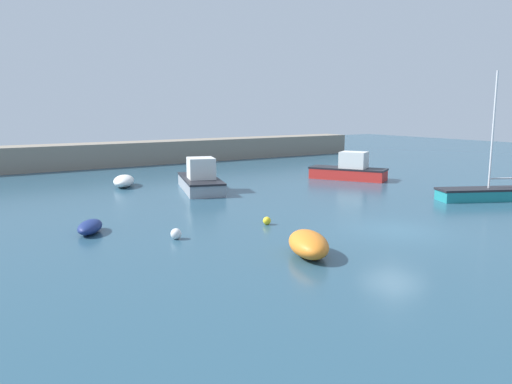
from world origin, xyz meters
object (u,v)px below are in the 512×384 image
Objects in this scene: rowboat_white_midwater at (124,181)px; mooring_buoy_yellow at (267,221)px; motorboat_with_cabin at (350,170)px; sailboat_tall_mast at (488,193)px; motorboat_grey_hull at (200,180)px; rowboat_blue_near at (308,244)px; fishing_dinghy_green at (90,227)px; mooring_buoy_white at (176,234)px.

rowboat_white_midwater is 14.83m from mooring_buoy_yellow.
sailboat_tall_mast is at bearing 154.32° from motorboat_with_cabin.
rowboat_white_midwater is at bearing 96.87° from mooring_buoy_yellow.
sailboat_tall_mast is (12.46, -12.29, -0.29)m from motorboat_grey_hull.
fishing_dinghy_green is at bearing -118.45° from rowboat_blue_near.
mooring_buoy_white is at bearing -178.97° from mooring_buoy_yellow.
sailboat_tall_mast is 3.41× the size of fishing_dinghy_green.
sailboat_tall_mast is (16.08, -16.69, 0.02)m from rowboat_white_midwater.
rowboat_blue_near is at bearing 66.41° from fishing_dinghy_green.
rowboat_white_midwater is 0.43× the size of sailboat_tall_mast.
sailboat_tall_mast is 22.09m from fishing_dinghy_green.
rowboat_white_midwater is 8.60× the size of mooring_buoy_yellow.
motorboat_with_cabin is 1.84× the size of rowboat_white_midwater.
mooring_buoy_white is at bearing -122.67° from rowboat_blue_near.
mooring_buoy_white is (-6.42, -10.41, -0.48)m from motorboat_grey_hull.
motorboat_with_cabin is at bearing -60.38° from sailboat_tall_mast.
rowboat_blue_near is 6.61× the size of mooring_buoy_white.
fishing_dinghy_green reaches higher than mooring_buoy_white.
fishing_dinghy_green is at bearing 76.38° from motorboat_with_cabin.
rowboat_blue_near reaches higher than fishing_dinghy_green.
sailboat_tall_mast is 16.11m from rowboat_blue_near.
mooring_buoy_white is at bearing 166.45° from motorboat_grey_hull.
sailboat_tall_mast is at bearing 125.57° from rowboat_blue_near.
rowboat_blue_near is at bearing -174.41° from motorboat_grey_hull.
sailboat_tall_mast reaches higher than mooring_buoy_yellow.
fishing_dinghy_green is at bearing 147.57° from motorboat_grey_hull.
motorboat_grey_hull is at bearing 64.55° from rowboat_white_midwater.
sailboat_tall_mast is 19.90× the size of mooring_buoy_yellow.
sailboat_tall_mast is (0.73, -10.75, -0.32)m from motorboat_with_cabin.
mooring_buoy_yellow is 4.58m from mooring_buoy_white.
motorboat_grey_hull is (-11.73, 1.53, -0.03)m from motorboat_with_cabin.
motorboat_grey_hull is 15.59m from rowboat_blue_near.
motorboat_with_cabin is 2.72× the size of fishing_dinghy_green.
mooring_buoy_yellow is (1.54, 4.90, -0.26)m from rowboat_blue_near.
mooring_buoy_yellow is 0.82× the size of mooring_buoy_white.
fishing_dinghy_green is 5.83× the size of mooring_buoy_yellow.
mooring_buoy_white is at bearing 14.39° from rowboat_white_midwater.
rowboat_white_midwater is at bearing -20.33° from sailboat_tall_mast.
sailboat_tall_mast reaches higher than motorboat_grey_hull.
rowboat_white_midwater reaches higher than mooring_buoy_white.
motorboat_grey_hull is 10.50m from mooring_buoy_yellow.
motorboat_with_cabin is at bearing 32.93° from mooring_buoy_yellow.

